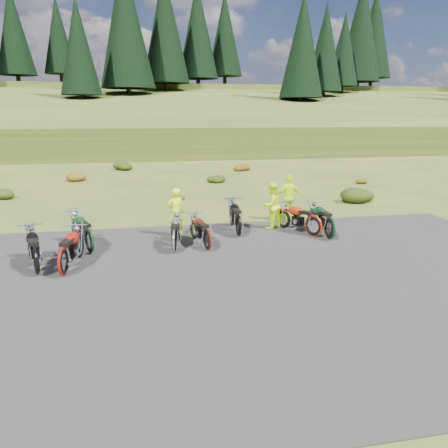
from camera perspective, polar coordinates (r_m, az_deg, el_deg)
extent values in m
plane|color=#384B19|center=(13.25, -0.68, -4.36)|extent=(300.00, 300.00, 0.00)
cube|color=black|center=(11.41, 1.18, -7.50)|extent=(20.00, 12.00, 0.04)
cube|color=#314216|center=(122.44, -10.38, 12.04)|extent=(300.00, 90.00, 9.17)
cylinder|color=black|center=(83.63, -25.24, 16.55)|extent=(0.70, 0.70, 2.20)
cone|color=black|center=(84.50, -25.85, 21.88)|extent=(6.16, 6.16, 14.00)
cylinder|color=black|center=(88.47, -20.42, 17.32)|extent=(0.70, 0.70, 2.20)
cone|color=black|center=(89.28, -20.86, 22.04)|extent=(5.72, 5.72, 13.00)
cylinder|color=black|center=(62.72, -17.99, 14.91)|extent=(0.70, 0.70, 2.20)
cone|color=black|center=(63.26, -18.50, 21.16)|extent=(5.28, 5.28, 12.00)
cylinder|color=black|center=(68.40, -12.30, 16.16)|extent=(0.70, 0.70, 2.20)
cone|color=black|center=(69.49, -12.77, 24.33)|extent=(7.92, 7.92, 18.00)
cylinder|color=black|center=(74.63, -7.48, 17.09)|extent=(0.70, 0.70, 2.20)
cone|color=black|center=(75.70, -7.73, 24.21)|extent=(7.48, 7.48, 17.00)
cylinder|color=black|center=(81.29, -3.38, 17.78)|extent=(0.70, 0.70, 2.20)
cone|color=black|center=(82.33, -3.48, 23.98)|extent=(7.04, 7.04, 16.00)
cylinder|color=black|center=(88.27, 0.10, 18.17)|extent=(0.70, 0.70, 2.20)
cone|color=black|center=(89.24, 0.11, 23.56)|extent=(6.60, 6.60, 15.00)
cylinder|color=black|center=(65.63, 9.91, 15.14)|extent=(0.70, 0.70, 2.20)
cone|color=black|center=(66.25, 10.22, 21.98)|extent=(6.16, 6.16, 14.00)
cylinder|color=black|center=(73.48, 12.76, 15.83)|extent=(0.70, 0.70, 2.20)
cone|color=black|center=(74.10, 13.10, 21.55)|extent=(5.72, 5.72, 13.00)
cylinder|color=black|center=(81.48, 15.08, 16.35)|extent=(0.70, 0.70, 2.20)
cone|color=black|center=(82.08, 15.41, 21.16)|extent=(5.28, 5.28, 12.00)
cylinder|color=black|center=(89.58, 16.98, 16.76)|extent=(0.70, 0.70, 2.20)
cone|color=black|center=(90.65, 17.47, 23.00)|extent=(7.92, 7.92, 18.00)
cylinder|color=black|center=(97.76, 18.58, 17.09)|extent=(0.70, 0.70, 2.20)
cone|color=black|center=(98.79, 19.04, 22.52)|extent=(7.48, 7.48, 17.00)
ellipsoid|color=black|center=(24.92, -26.98, 3.64)|extent=(1.03, 1.03, 0.61)
ellipsoid|color=#6A370D|center=(29.46, -18.86, 5.99)|extent=(1.30, 1.30, 0.77)
ellipsoid|color=black|center=(34.47, -12.95, 7.62)|extent=(1.56, 1.56, 0.92)
ellipsoid|color=#6A370D|center=(21.99, -6.12, 3.69)|extent=(0.77, 0.77, 0.45)
ellipsoid|color=black|center=(27.55, -1.10, 6.06)|extent=(1.03, 1.03, 0.61)
ellipsoid|color=#6A370D|center=(33.28, 2.23, 7.60)|extent=(1.30, 1.30, 0.77)
ellipsoid|color=black|center=(22.46, 17.14, 3.96)|extent=(1.56, 1.56, 0.92)
ellipsoid|color=#6A370D|center=(28.47, 17.28, 5.53)|extent=(0.77, 0.77, 0.45)
imported|color=#C6F30C|center=(15.35, -6.30, 1.45)|extent=(0.70, 0.54, 1.70)
imported|color=#C6F30C|center=(16.37, 6.19, 2.34)|extent=(1.05, 0.97, 1.74)
imported|color=#C6F30C|center=(17.75, 8.43, 3.34)|extent=(1.13, 0.62, 1.83)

